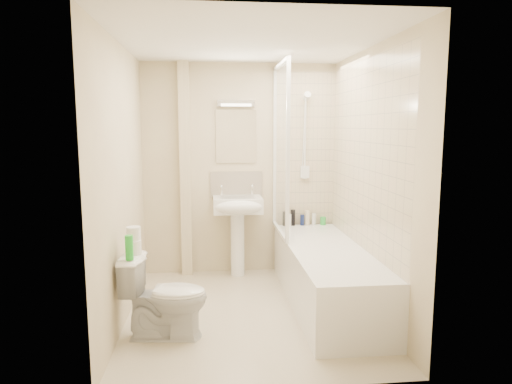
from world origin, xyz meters
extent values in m
plane|color=beige|center=(0.00, 0.00, 0.00)|extent=(2.50, 2.50, 0.00)
cube|color=beige|center=(0.00, 1.25, 1.20)|extent=(2.20, 0.02, 2.40)
cube|color=beige|center=(-1.10, 0.00, 1.20)|extent=(0.02, 2.50, 2.40)
cube|color=beige|center=(1.10, 0.00, 1.20)|extent=(0.02, 2.50, 2.40)
cube|color=white|center=(0.00, 0.00, 2.40)|extent=(2.20, 2.50, 0.02)
cube|color=beige|center=(0.75, 1.24, 1.42)|extent=(0.70, 0.01, 1.75)
cube|color=beige|center=(1.09, 0.15, 1.42)|extent=(0.01, 2.10, 1.75)
cube|color=beige|center=(-0.62, 1.19, 1.20)|extent=(0.12, 0.12, 2.40)
cube|color=beige|center=(-0.04, 1.24, 1.03)|extent=(0.60, 0.02, 0.30)
cube|color=white|center=(-0.04, 1.24, 1.58)|extent=(0.46, 0.01, 0.60)
cube|color=silver|center=(-0.04, 1.22, 1.95)|extent=(0.42, 0.07, 0.07)
cube|color=white|center=(0.75, 0.15, 0.28)|extent=(0.70, 2.10, 0.55)
cube|color=white|center=(0.75, 0.15, 0.49)|extent=(0.56, 1.96, 0.05)
cube|color=white|center=(0.40, 0.80, 1.45)|extent=(0.01, 0.90, 1.80)
cube|color=white|center=(0.40, 1.23, 1.45)|extent=(0.04, 0.04, 1.80)
cube|color=white|center=(0.40, 0.35, 1.45)|extent=(0.04, 0.04, 1.80)
cube|color=white|center=(0.40, 0.80, 2.33)|extent=(0.04, 0.90, 0.04)
cube|color=white|center=(0.40, 0.80, 0.57)|extent=(0.04, 0.90, 0.03)
cylinder|color=white|center=(0.75, 1.22, 1.55)|extent=(0.02, 0.02, 0.90)
cylinder|color=white|center=(0.75, 1.22, 1.10)|extent=(0.05, 0.05, 0.02)
cylinder|color=white|center=(0.75, 1.22, 2.00)|extent=(0.05, 0.05, 0.02)
cylinder|color=white|center=(0.75, 1.15, 2.03)|extent=(0.08, 0.11, 0.11)
cube|color=white|center=(0.75, 1.21, 1.17)|extent=(0.10, 0.05, 0.14)
cylinder|color=white|center=(0.73, 1.19, 1.60)|extent=(0.01, 0.13, 0.84)
cylinder|color=white|center=(-0.04, 1.08, 0.36)|extent=(0.16, 0.16, 0.73)
cube|color=white|center=(-0.04, 1.05, 0.83)|extent=(0.54, 0.41, 0.17)
ellipsoid|color=white|center=(-0.04, 0.88, 0.83)|extent=(0.54, 0.23, 0.17)
cube|color=silver|center=(-0.04, 1.05, 0.89)|extent=(0.37, 0.27, 0.04)
cylinder|color=white|center=(-0.22, 1.16, 0.96)|extent=(0.03, 0.03, 0.10)
cylinder|color=white|center=(0.13, 1.16, 0.96)|extent=(0.03, 0.03, 0.10)
sphere|color=white|center=(-0.22, 1.16, 1.02)|extent=(0.04, 0.04, 0.04)
sphere|color=white|center=(0.13, 1.16, 1.02)|extent=(0.04, 0.04, 0.04)
cylinder|color=black|center=(0.52, 1.16, 0.63)|extent=(0.06, 0.06, 0.17)
cylinder|color=white|center=(0.57, 1.16, 0.62)|extent=(0.05, 0.05, 0.13)
cylinder|color=black|center=(0.61, 1.16, 0.64)|extent=(0.05, 0.05, 0.18)
cylinder|color=#121D4F|center=(0.72, 1.16, 0.61)|extent=(0.05, 0.05, 0.13)
cylinder|color=beige|center=(0.78, 1.16, 0.64)|extent=(0.05, 0.05, 0.17)
cylinder|color=silver|center=(0.86, 1.16, 0.62)|extent=(0.05, 0.05, 0.14)
cylinder|color=green|center=(0.97, 1.16, 0.60)|extent=(0.06, 0.06, 0.09)
imported|color=white|center=(-0.72, -0.40, 0.34)|extent=(0.53, 0.75, 0.68)
cylinder|color=white|center=(-0.96, -0.35, 0.74)|extent=(0.12, 0.12, 0.11)
cylinder|color=white|center=(-0.96, -0.33, 0.85)|extent=(0.11, 0.11, 0.11)
cylinder|color=green|center=(-0.97, -0.51, 0.78)|extent=(0.06, 0.06, 0.19)
camera|label=1|loc=(-0.35, -3.97, 1.70)|focal=32.00mm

